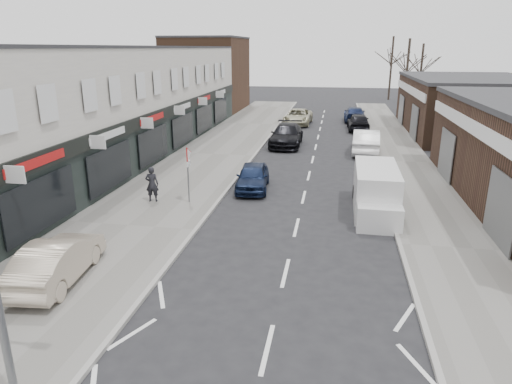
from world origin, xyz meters
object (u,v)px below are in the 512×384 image
at_px(pedestrian, 152,184).
at_px(parked_car_left_b, 286,135).
at_px(warning_sign, 188,159).
at_px(parked_car_right_a, 366,141).
at_px(parked_car_right_b, 358,122).
at_px(parked_car_left_c, 298,117).
at_px(parked_car_right_c, 355,114).
at_px(sedan_on_pavement, 57,260).
at_px(white_van, 376,191).
at_px(parked_car_left_a, 253,177).

distance_m(pedestrian, parked_car_left_b, 15.09).
distance_m(warning_sign, parked_car_right_a, 15.35).
xyz_separation_m(pedestrian, parked_car_right_a, (10.41, 12.77, -0.13)).
xyz_separation_m(parked_car_left_b, parked_car_right_b, (5.54, 7.61, -0.03)).
distance_m(parked_car_left_b, parked_car_right_a, 5.91).
bearing_deg(parked_car_left_c, parked_car_right_c, 29.44).
xyz_separation_m(sedan_on_pavement, parked_car_right_c, (10.01, 34.80, -0.08)).
bearing_deg(pedestrian, warning_sign, 177.70).
bearing_deg(white_van, parked_car_right_c, 90.91).
distance_m(parked_car_left_c, parked_car_right_b, 6.03).
distance_m(white_van, parked_car_left_a, 6.45).
distance_m(parked_car_left_b, parked_car_left_c, 9.99).
height_order(parked_car_left_b, parked_car_right_a, parked_car_right_a).
bearing_deg(parked_car_left_a, parked_car_right_c, 71.13).
bearing_deg(parked_car_right_a, parked_car_right_c, -85.44).
bearing_deg(parked_car_right_b, pedestrian, 63.35).
height_order(warning_sign, pedestrian, warning_sign).
distance_m(parked_car_left_c, parked_car_right_c, 6.03).
distance_m(white_van, parked_car_left_b, 14.74).
distance_m(white_van, parked_car_right_b, 21.29).
relative_size(parked_car_left_a, parked_car_left_c, 0.75).
distance_m(sedan_on_pavement, parked_car_left_b, 22.54).
xyz_separation_m(parked_car_left_b, parked_car_right_a, (5.70, -1.56, 0.03)).
height_order(warning_sign, parked_car_left_c, warning_sign).
height_order(parked_car_left_b, parked_car_right_b, parked_car_left_b).
bearing_deg(parked_car_right_b, parked_car_left_b, 52.34).
bearing_deg(white_van, warning_sign, -176.08).
bearing_deg(white_van, parked_car_right_a, 89.59).
bearing_deg(parked_car_right_c, parked_car_right_b, 92.08).
height_order(pedestrian, parked_car_right_b, pedestrian).
bearing_deg(warning_sign, parked_car_right_b, 68.68).
height_order(parked_car_right_a, parked_car_right_c, parked_car_right_a).
height_order(sedan_on_pavement, parked_car_right_b, parked_car_right_b).
xyz_separation_m(pedestrian, parked_car_right_c, (10.08, 27.07, -0.23)).
bearing_deg(white_van, parked_car_left_c, 103.69).
relative_size(sedan_on_pavement, parked_car_left_b, 0.75).
height_order(parked_car_left_a, parked_car_left_c, parked_car_left_c).
height_order(pedestrian, parked_car_left_a, pedestrian).
xyz_separation_m(sedan_on_pavement, parked_car_left_a, (4.13, 10.79, -0.13)).
bearing_deg(parked_car_left_a, pedestrian, -149.05).
bearing_deg(parked_car_right_c, warning_sign, 72.95).
bearing_deg(parked_car_right_b, parked_car_right_a, 89.41).
distance_m(sedan_on_pavement, parked_car_right_a, 22.96).
height_order(sedan_on_pavement, pedestrian, pedestrian).
bearing_deg(pedestrian, parked_car_left_b, -115.97).
distance_m(parked_car_right_b, parked_car_right_c, 5.14).
height_order(parked_car_left_a, parked_car_right_a, parked_car_right_a).
bearing_deg(white_van, parked_car_right_b, 90.50).
distance_m(parked_car_right_a, parked_car_right_b, 9.17).
bearing_deg(parked_car_left_b, pedestrian, -108.42).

